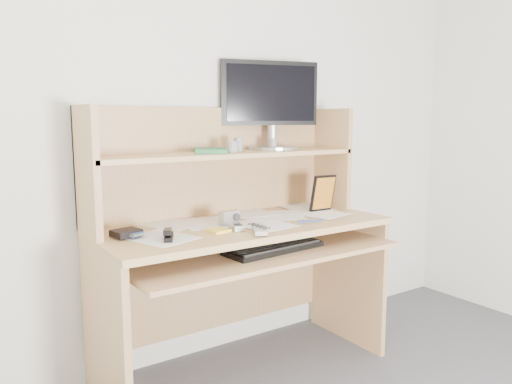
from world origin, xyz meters
TOP-DOWN VIEW (x-y plane):
  - back_wall at (0.00, 1.80)m, footprint 3.60×0.04m
  - desk at (0.00, 1.56)m, footprint 1.40×0.70m
  - paper_clutter at (0.00, 1.48)m, footprint 1.32×0.54m
  - keyboard at (0.04, 1.30)m, footprint 0.49×0.21m
  - tv_remote at (-0.05, 1.28)m, footprint 0.13×0.19m
  - flip_phone at (-0.11, 1.38)m, footprint 0.06×0.10m
  - stapler at (-0.43, 1.38)m, footprint 0.09×0.13m
  - wallet at (-0.57, 1.51)m, footprint 0.13×0.11m
  - sticky_note_pad at (-0.19, 1.39)m, footprint 0.10×0.10m
  - digital_camera at (-0.08, 1.49)m, footprint 0.10×0.05m
  - game_case at (0.50, 1.49)m, footprint 0.14×0.02m
  - blue_pen at (0.26, 1.31)m, footprint 0.13×0.03m
  - card_box at (-0.64, 1.69)m, footprint 0.06×0.03m
  - shelf_book at (-0.10, 1.63)m, footprint 0.22×0.25m
  - chip_stack_a at (-0.01, 1.58)m, footprint 0.05×0.05m
  - chip_stack_b at (0.06, 1.62)m, footprint 0.05×0.05m
  - chip_stack_c at (0.01, 1.58)m, footprint 0.04×0.04m
  - chip_stack_d at (0.26, 1.61)m, footprint 0.04×0.04m
  - monitor at (0.31, 1.70)m, footprint 0.53×0.27m

SIDE VIEW (x-z plane):
  - keyboard at x=0.04m, z-range 0.65..0.68m
  - desk at x=0.00m, z-range 0.04..1.34m
  - paper_clutter at x=0.00m, z-range 0.75..0.76m
  - sticky_note_pad at x=-0.19m, z-range 0.75..0.76m
  - blue_pen at x=0.26m, z-range 0.76..0.76m
  - tv_remote at x=-0.05m, z-range 0.76..0.77m
  - flip_phone at x=-0.11m, z-range 0.76..0.78m
  - wallet at x=-0.57m, z-range 0.76..0.78m
  - stapler at x=-0.43m, z-range 0.76..0.80m
  - digital_camera at x=-0.08m, z-range 0.76..0.82m
  - game_case at x=0.50m, z-range 0.76..0.95m
  - shelf_book at x=-0.10m, z-range 1.08..1.10m
  - chip_stack_c at x=0.01m, z-range 1.08..1.13m
  - chip_stack_a at x=-0.01m, z-range 1.08..1.14m
  - chip_stack_d at x=0.26m, z-range 1.08..1.14m
  - chip_stack_b at x=0.06m, z-range 1.08..1.15m
  - card_box at x=-0.64m, z-range 1.08..1.16m
  - back_wall at x=0.00m, z-range 0.00..2.50m
  - monitor at x=0.31m, z-range 1.10..1.56m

